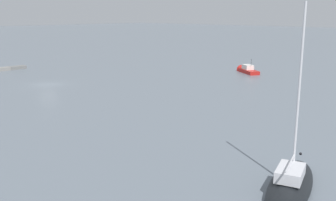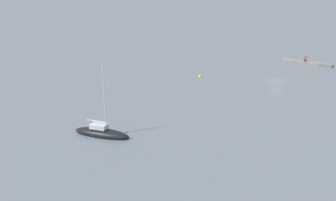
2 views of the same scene
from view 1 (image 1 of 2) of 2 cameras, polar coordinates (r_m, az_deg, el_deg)
name	(u,v)px [view 1 (image 1 of 2)]	position (r m, az deg, el deg)	size (l,w,h in m)	color
ground_plane	(48,85)	(57.71, -17.31, 2.23)	(500.00, 500.00, 0.00)	slate
sailboat_black_mid	(290,185)	(23.64, 17.58, -11.80)	(8.37, 4.53, 11.02)	black
motorboat_red_near	(247,71)	(67.92, 11.51, 4.35)	(4.44, 5.58, 3.11)	red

